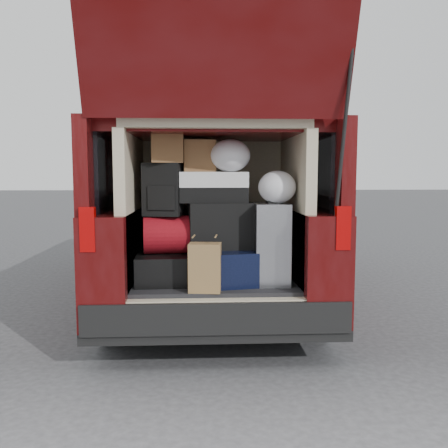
{
  "coord_description": "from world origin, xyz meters",
  "views": [
    {
      "loc": [
        -0.11,
        -3.5,
        1.38
      ],
      "look_at": [
        0.07,
        0.2,
        1.0
      ],
      "focal_mm": 38.0,
      "sensor_mm": 36.0,
      "label": 1
    }
  ],
  "objects_px": {
    "silver_roller": "(271,243)",
    "kraft_bag": "(205,267)",
    "red_duffel": "(173,234)",
    "black_hardshell": "(163,267)",
    "navy_hardshell": "(218,265)",
    "backpack": "(163,189)",
    "black_soft_case": "(221,225)",
    "twotone_duffel": "(213,187)"
  },
  "relations": [
    {
      "from": "black_hardshell",
      "to": "navy_hardshell",
      "type": "relative_size",
      "value": 0.93
    },
    {
      "from": "backpack",
      "to": "twotone_duffel",
      "type": "relative_size",
      "value": 0.77
    },
    {
      "from": "black_hardshell",
      "to": "red_duffel",
      "type": "relative_size",
      "value": 1.22
    },
    {
      "from": "kraft_bag",
      "to": "backpack",
      "type": "distance_m",
      "value": 0.71
    },
    {
      "from": "silver_roller",
      "to": "red_duffel",
      "type": "height_order",
      "value": "silver_roller"
    },
    {
      "from": "black_hardshell",
      "to": "silver_roller",
      "type": "height_order",
      "value": "silver_roller"
    },
    {
      "from": "red_duffel",
      "to": "silver_roller",
      "type": "bearing_deg",
      "value": -11.58
    },
    {
      "from": "twotone_duffel",
      "to": "red_duffel",
      "type": "bearing_deg",
      "value": -176.0
    },
    {
      "from": "backpack",
      "to": "silver_roller",
      "type": "bearing_deg",
      "value": 7.45
    },
    {
      "from": "black_hardshell",
      "to": "twotone_duffel",
      "type": "xyz_separation_m",
      "value": [
        0.4,
        0.03,
        0.62
      ]
    },
    {
      "from": "red_duffel",
      "to": "backpack",
      "type": "distance_m",
      "value": 0.36
    },
    {
      "from": "black_soft_case",
      "to": "kraft_bag",
      "type": "bearing_deg",
      "value": -115.91
    },
    {
      "from": "black_hardshell",
      "to": "navy_hardshell",
      "type": "height_order",
      "value": "navy_hardshell"
    },
    {
      "from": "red_duffel",
      "to": "black_soft_case",
      "type": "relative_size",
      "value": 0.91
    },
    {
      "from": "silver_roller",
      "to": "twotone_duffel",
      "type": "height_order",
      "value": "twotone_duffel"
    },
    {
      "from": "navy_hardshell",
      "to": "black_hardshell",
      "type": "bearing_deg",
      "value": 163.4
    },
    {
      "from": "silver_roller",
      "to": "twotone_duffel",
      "type": "relative_size",
      "value": 1.17
    },
    {
      "from": "black_hardshell",
      "to": "silver_roller",
      "type": "distance_m",
      "value": 0.86
    },
    {
      "from": "navy_hardshell",
      "to": "kraft_bag",
      "type": "height_order",
      "value": "kraft_bag"
    },
    {
      "from": "black_hardshell",
      "to": "red_duffel",
      "type": "distance_m",
      "value": 0.27
    },
    {
      "from": "black_soft_case",
      "to": "backpack",
      "type": "distance_m",
      "value": 0.53
    },
    {
      "from": "kraft_bag",
      "to": "red_duffel",
      "type": "xyz_separation_m",
      "value": [
        -0.24,
        0.35,
        0.19
      ]
    },
    {
      "from": "red_duffel",
      "to": "black_soft_case",
      "type": "bearing_deg",
      "value": -5.52
    },
    {
      "from": "navy_hardshell",
      "to": "kraft_bag",
      "type": "bearing_deg",
      "value": -119.61
    },
    {
      "from": "black_hardshell",
      "to": "black_soft_case",
      "type": "height_order",
      "value": "black_soft_case"
    },
    {
      "from": "kraft_bag",
      "to": "red_duffel",
      "type": "bearing_deg",
      "value": 130.89
    },
    {
      "from": "navy_hardshell",
      "to": "twotone_duffel",
      "type": "xyz_separation_m",
      "value": [
        -0.04,
        0.07,
        0.61
      ]
    },
    {
      "from": "red_duffel",
      "to": "backpack",
      "type": "bearing_deg",
      "value": -172.54
    },
    {
      "from": "navy_hardshell",
      "to": "black_soft_case",
      "type": "distance_m",
      "value": 0.31
    },
    {
      "from": "kraft_bag",
      "to": "silver_roller",
      "type": "bearing_deg",
      "value": 34.08
    },
    {
      "from": "navy_hardshell",
      "to": "black_soft_case",
      "type": "relative_size",
      "value": 1.2
    },
    {
      "from": "black_hardshell",
      "to": "navy_hardshell",
      "type": "distance_m",
      "value": 0.43
    },
    {
      "from": "navy_hardshell",
      "to": "kraft_bag",
      "type": "distance_m",
      "value": 0.33
    },
    {
      "from": "black_hardshell",
      "to": "twotone_duffel",
      "type": "distance_m",
      "value": 0.74
    },
    {
      "from": "navy_hardshell",
      "to": "black_soft_case",
      "type": "xyz_separation_m",
      "value": [
        0.02,
        0.04,
        0.31
      ]
    },
    {
      "from": "silver_roller",
      "to": "backpack",
      "type": "bearing_deg",
      "value": 177.27
    },
    {
      "from": "navy_hardshell",
      "to": "red_duffel",
      "type": "distance_m",
      "value": 0.42
    },
    {
      "from": "kraft_bag",
      "to": "black_soft_case",
      "type": "relative_size",
      "value": 0.7
    },
    {
      "from": "kraft_bag",
      "to": "backpack",
      "type": "relative_size",
      "value": 0.86
    },
    {
      "from": "black_hardshell",
      "to": "black_soft_case",
      "type": "xyz_separation_m",
      "value": [
        0.45,
        -0.01,
        0.33
      ]
    },
    {
      "from": "silver_roller",
      "to": "kraft_bag",
      "type": "distance_m",
      "value": 0.59
    },
    {
      "from": "black_hardshell",
      "to": "navy_hardshell",
      "type": "xyz_separation_m",
      "value": [
        0.43,
        -0.04,
        0.02
      ]
    }
  ]
}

